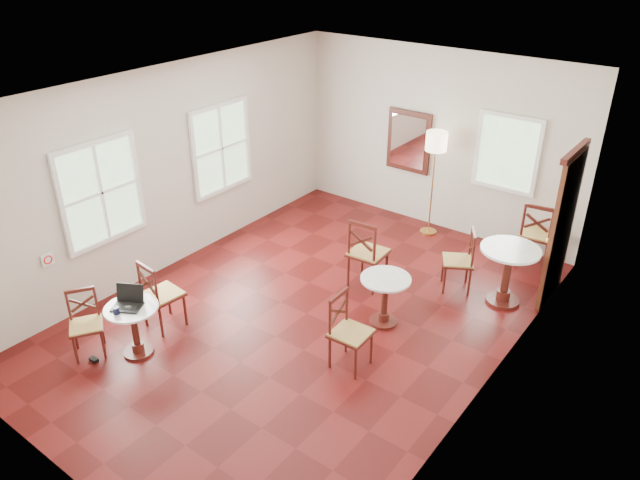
# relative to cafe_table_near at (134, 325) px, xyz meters

# --- Properties ---
(ground) EXTENTS (7.00, 7.00, 0.00)m
(ground) POSITION_rel_cafe_table_near_xyz_m (1.13, 1.90, -0.42)
(ground) COLOR #520E0E
(ground) RESTS_ON ground
(room_shell) EXTENTS (5.02, 7.02, 3.01)m
(room_shell) POSITION_rel_cafe_table_near_xyz_m (1.07, 2.18, 1.47)
(room_shell) COLOR beige
(room_shell) RESTS_ON ground
(cafe_table_near) EXTENTS (0.64, 0.64, 0.67)m
(cafe_table_near) POSITION_rel_cafe_table_near_xyz_m (0.00, 0.00, 0.00)
(cafe_table_near) COLOR #4E1A13
(cafe_table_near) RESTS_ON ground
(cafe_table_mid) EXTENTS (0.65, 0.65, 0.69)m
(cafe_table_mid) POSITION_rel_cafe_table_near_xyz_m (2.07, 2.36, 0.01)
(cafe_table_mid) COLOR #4E1A13
(cafe_table_mid) RESTS_ON ground
(cafe_table_back) EXTENTS (0.80, 0.80, 0.85)m
(cafe_table_back) POSITION_rel_cafe_table_near_xyz_m (3.13, 3.78, 0.11)
(cafe_table_back) COLOR #4E1A13
(cafe_table_back) RESTS_ON ground
(chair_near_a) EXTENTS (0.49, 0.49, 0.97)m
(chair_near_a) POSITION_rel_cafe_table_near_xyz_m (-0.18, 0.57, 0.07)
(chair_near_a) COLOR #4E1A13
(chair_near_a) RESTS_ON ground
(chair_near_b) EXTENTS (0.54, 0.54, 0.84)m
(chair_near_b) POSITION_rel_cafe_table_near_xyz_m (-0.48, -0.34, 0.00)
(chair_near_b) COLOR #4E1A13
(chair_near_b) RESTS_ON ground
(chair_mid_a) EXTENTS (0.53, 0.53, 1.08)m
(chair_mid_a) POSITION_rel_cafe_table_near_xyz_m (1.37, 3.00, 0.12)
(chair_mid_a) COLOR #4E1A13
(chair_mid_a) RESTS_ON ground
(chair_mid_b) EXTENTS (0.45, 0.45, 0.94)m
(chair_mid_b) POSITION_rel_cafe_table_near_xyz_m (2.18, 1.38, 0.05)
(chair_mid_b) COLOR #4E1A13
(chair_mid_b) RESTS_ON ground
(chair_back_a) EXTENTS (0.54, 0.54, 1.06)m
(chair_back_a) POSITION_rel_cafe_table_near_xyz_m (3.09, 5.04, 0.11)
(chair_back_a) COLOR #4E1A13
(chair_back_a) RESTS_ON ground
(chair_back_b) EXTENTS (0.58, 0.58, 0.92)m
(chair_back_b) POSITION_rel_cafe_table_near_xyz_m (2.46, 3.72, 0.04)
(chair_back_b) COLOR #4E1A13
(chair_back_b) RESTS_ON ground
(floor_lamp) EXTENTS (0.34, 0.34, 1.77)m
(floor_lamp) POSITION_rel_cafe_table_near_xyz_m (1.29, 5.05, 1.08)
(floor_lamp) COLOR #BF8C3F
(floor_lamp) RESTS_ON ground
(laptop) EXTENTS (0.43, 0.41, 0.24)m
(laptop) POSITION_rel_cafe_table_near_xyz_m (-0.05, 0.01, 0.32)
(laptop) COLOR black
(laptop) RESTS_ON cafe_table_near
(mouse) EXTENTS (0.09, 0.06, 0.03)m
(mouse) POSITION_rel_cafe_table_near_xyz_m (0.02, -0.03, 0.27)
(mouse) COLOR black
(mouse) RESTS_ON cafe_table_near
(navy_mug) EXTENTS (0.11, 0.07, 0.09)m
(navy_mug) POSITION_rel_cafe_table_near_xyz_m (-0.02, -0.18, 0.30)
(navy_mug) COLOR black
(navy_mug) RESTS_ON cafe_table_near
(water_glass) EXTENTS (0.06, 0.06, 0.10)m
(water_glass) POSITION_rel_cafe_table_near_xyz_m (0.09, -0.10, 0.31)
(water_glass) COLOR white
(water_glass) RESTS_ON cafe_table_near
(power_adapter) EXTENTS (0.11, 0.07, 0.05)m
(power_adapter) POSITION_rel_cafe_table_near_xyz_m (-0.30, -0.43, -0.39)
(power_adapter) COLOR black
(power_adapter) RESTS_ON ground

